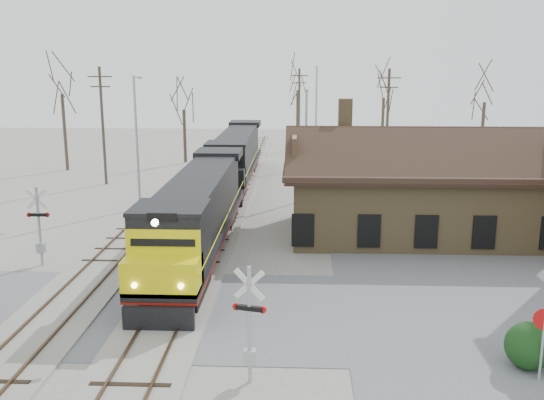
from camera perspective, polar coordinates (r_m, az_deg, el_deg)
The scene contains 22 objects.
ground at distance 25.65m, azimuth -9.59°, elevation -10.31°, with size 140.00×140.00×0.00m, color #A29D93.
road at distance 25.64m, azimuth -9.59°, elevation -10.28°, with size 60.00×9.00×0.03m, color #59595D.
track_main at distance 39.66m, azimuth -5.14°, elevation -1.73°, with size 3.40×90.00×0.24m.
track_siding at distance 40.50m, azimuth -11.47°, elevation -1.63°, with size 3.40×90.00×0.24m.
depot at distance 36.49m, azimuth 13.14°, elevation 0.48°, with size 15.20×9.31×7.90m.
locomotive_lead at distance 31.70m, azimuth -7.05°, elevation -1.33°, with size 2.94×19.71×4.37m.
locomotive_trailing at distance 51.14m, azimuth -3.40°, elevation 4.15°, with size 2.94×19.71×4.14m.
crossbuck_near at distance 19.43m, azimuth -2.13°, elevation -12.02°, with size 1.10×0.36×3.90m.
crossbuck_far at distance 32.36m, azimuth -21.04°, elevation -2.56°, with size 1.15×0.30×4.03m.
do_not_enter_sign at distance 21.39m, azimuth 24.22°, elevation -11.21°, with size 0.74×0.16×2.48m.
hedge_a at distance 22.41m, azimuth 23.05°, elevation -12.52°, with size 1.60×1.60×1.60m, color black.
streetlight_a at distance 42.72m, azimuth -12.58°, elevation 5.95°, with size 0.25×2.04×9.14m.
streetlight_b at distance 44.32m, azimuth 3.22°, elevation 5.81°, with size 0.25×2.04×8.13m.
streetlight_c at distance 59.98m, azimuth 4.18°, elevation 8.37°, with size 0.25×2.04×9.66m.
utility_pole_a at distance 52.02m, azimuth -15.65°, elevation 6.92°, with size 2.00×0.24×9.68m.
utility_pole_b at distance 69.43m, azimuth 2.56°, elevation 8.61°, with size 2.00×0.24×9.35m.
utility_pole_c at distance 54.41m, azimuth 10.80°, elevation 7.30°, with size 2.00×0.24×9.49m.
tree_a at distance 60.08m, azimuth -19.25°, elevation 10.51°, with size 4.75×4.75×11.65m.
tree_b at distance 61.54m, azimuth -8.32°, elevation 9.23°, with size 3.60×3.60×8.82m.
tree_c at distance 71.17m, azimuth 2.44°, elevation 11.20°, with size 4.57×4.57×11.20m.
tree_d at distance 67.08m, azimuth 10.50°, elevation 10.33°, with size 4.19×4.19×10.27m.
tree_e at distance 61.08m, azimuth 19.44°, elevation 9.64°, with size 4.22×4.22×10.34m.
Camera 1 is at (5.21, -23.04, 10.01)m, focal length 40.00 mm.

